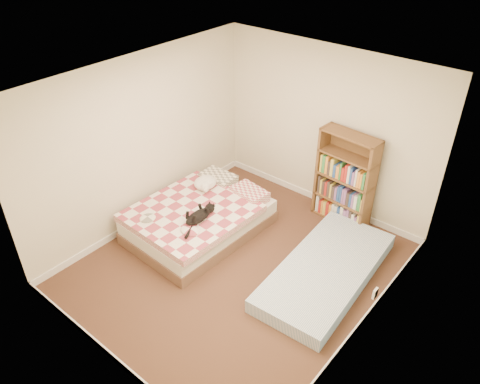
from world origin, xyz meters
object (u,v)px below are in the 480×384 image
Objects in this scene: bed at (201,218)px; white_dog at (205,183)px; floor_mattress at (326,271)px; bookshelf at (344,189)px; black_cat at (200,215)px.

white_dog reaches higher than bed.
bed is at bearing -57.64° from white_dog.
floor_mattress is at bearing 11.70° from bed.
floor_mattress is (0.49, -1.24, -0.44)m from bookshelf.
black_cat is at bearing -118.13° from bookshelf.
black_cat is at bearing -44.05° from bed.
bookshelf is 2.16m from black_cat.
floor_mattress is at bearing -64.10° from bookshelf.
bookshelf is 2.05m from white_dog.
white_dog is (-2.14, 0.04, 0.45)m from floor_mattress.
black_cat reaches higher than bed.
black_cat is (-1.17, -1.82, 0.00)m from bookshelf.
bookshelf reaches higher than floor_mattress.
black_cat is (-1.65, -0.58, 0.44)m from floor_mattress.
floor_mattress is 6.06× the size of white_dog.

